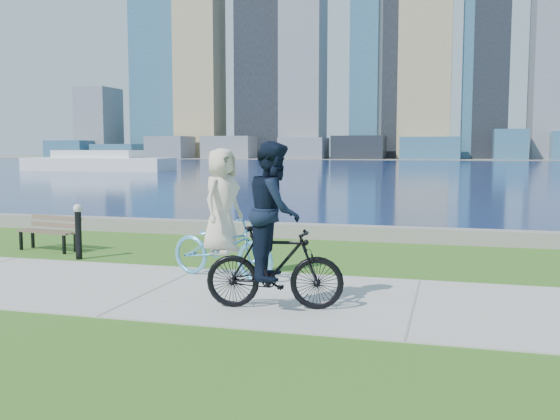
# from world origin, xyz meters

# --- Properties ---
(ground) EXTENTS (320.00, 320.00, 0.00)m
(ground) POSITION_xyz_m (0.00, 0.00, 0.00)
(ground) COLOR #2E5A17
(ground) RESTS_ON ground
(concrete_path) EXTENTS (80.00, 3.50, 0.02)m
(concrete_path) POSITION_xyz_m (0.00, 0.00, 0.01)
(concrete_path) COLOR #9D9E99
(concrete_path) RESTS_ON ground
(seawall) EXTENTS (90.00, 0.50, 0.35)m
(seawall) POSITION_xyz_m (0.00, 6.20, 0.17)
(seawall) COLOR slate
(seawall) RESTS_ON ground
(bay_water) EXTENTS (320.00, 131.00, 0.01)m
(bay_water) POSITION_xyz_m (0.00, 72.00, 0.00)
(bay_water) COLOR #0C1E4E
(bay_water) RESTS_ON ground
(far_shore) EXTENTS (320.00, 30.00, 0.12)m
(far_shore) POSITION_xyz_m (0.00, 130.00, 0.06)
(far_shore) COLOR slate
(far_shore) RESTS_ON ground
(city_skyline) EXTENTS (173.78, 23.30, 76.00)m
(city_skyline) POSITION_xyz_m (-2.81, 129.49, 25.73)
(city_skyline) COLOR navy
(city_skyline) RESTS_ON ground
(ferry_near) EXTENTS (15.26, 4.36, 2.07)m
(ferry_near) POSITION_xyz_m (-30.03, 47.03, 0.86)
(ferry_near) COLOR white
(ferry_near) RESTS_ON ground
(park_bench) EXTENTS (1.52, 0.76, 0.75)m
(park_bench) POSITION_xyz_m (-4.00, 2.86, 0.46)
(park_bench) COLOR black
(park_bench) RESTS_ON ground
(bollard_lamp) EXTENTS (0.18, 0.18, 1.12)m
(bollard_lamp) POSITION_xyz_m (-2.76, 2.06, 0.64)
(bollard_lamp) COLOR black
(bollard_lamp) RESTS_ON ground
(cyclist_woman) EXTENTS (1.21, 2.17, 2.22)m
(cyclist_woman) POSITION_xyz_m (0.71, 1.05, 0.84)
(cyclist_woman) COLOR #5EBBE5
(cyclist_woman) RESTS_ON ground
(cyclist_man) EXTENTS (0.85, 1.97, 2.31)m
(cyclist_man) POSITION_xyz_m (2.15, -0.73, 0.99)
(cyclist_man) COLOR black
(cyclist_man) RESTS_ON ground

